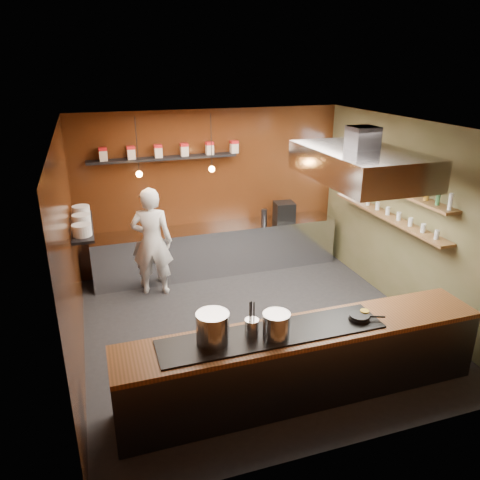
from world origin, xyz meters
name	(u,v)px	position (x,y,z in m)	size (l,w,h in m)	color
floor	(256,327)	(0.00, 0.00, 0.00)	(5.00, 5.00, 0.00)	black
back_wall	(212,191)	(0.00, 2.50, 1.50)	(5.00, 5.00, 0.00)	#351909
left_wall	(70,257)	(-2.50, 0.00, 1.50)	(5.00, 5.00, 0.00)	#351909
right_wall	(408,218)	(2.50, 0.00, 1.50)	(5.00, 5.00, 0.00)	brown
ceiling	(259,126)	(0.00, 0.00, 3.00)	(5.00, 5.00, 0.00)	silver
window_pane	(350,170)	(2.45, 1.70, 1.90)	(1.00, 1.00, 0.00)	white
prep_counter	(217,249)	(0.00, 2.17, 0.45)	(4.60, 0.65, 0.90)	silver
pass_counter	(303,362)	(0.00, -1.60, 0.47)	(4.40, 0.72, 0.94)	#38383D
tin_shelf	(163,158)	(-0.90, 2.36, 2.20)	(2.60, 0.26, 0.04)	black
plate_shelf	(82,227)	(-2.34, 1.00, 1.55)	(0.30, 1.40, 0.04)	black
bottle_shelf_upper	(391,188)	(2.34, 0.30, 1.92)	(0.26, 2.80, 0.04)	brown
bottle_shelf_lower	(387,216)	(2.34, 0.30, 1.45)	(0.26, 2.80, 0.04)	brown
extractor_hood	(360,164)	(1.30, -0.40, 2.51)	(1.20, 2.00, 0.72)	#38383D
pendant_left	(139,171)	(-1.40, 1.70, 2.15)	(0.10, 0.10, 0.95)	black
pendant_right	(212,166)	(-0.20, 1.70, 2.15)	(0.10, 0.10, 0.95)	black
storage_tins	(171,150)	(-0.75, 2.36, 2.33)	(2.43, 0.13, 0.22)	beige
plate_stacks	(81,220)	(-2.34, 1.00, 1.65)	(0.26, 1.16, 0.16)	silver
bottles	(392,179)	(2.34, 0.30, 2.06)	(0.06, 2.66, 0.24)	silver
wine_glasses	(388,211)	(2.34, 0.30, 1.53)	(0.07, 2.37, 0.13)	silver
stockpot_large	(213,328)	(-1.08, -1.56, 1.12)	(0.36, 0.36, 0.35)	silver
stockpot_small	(276,325)	(-0.39, -1.68, 1.08)	(0.31, 0.31, 0.29)	#B6B8BD
utensil_crock	(252,328)	(-0.64, -1.58, 1.04)	(0.16, 0.16, 0.20)	silver
frying_pan	(360,317)	(0.69, -1.65, 0.97)	(0.40, 0.25, 0.06)	black
butter_jar	(364,314)	(0.78, -1.59, 0.97)	(0.11, 0.11, 0.10)	gold
espresso_machine	(284,212)	(1.32, 2.10, 1.08)	(0.37, 0.35, 0.37)	black
chef	(152,242)	(-1.28, 1.65, 0.94)	(0.69, 0.45, 1.88)	white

